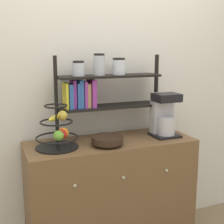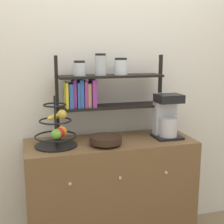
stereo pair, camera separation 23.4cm
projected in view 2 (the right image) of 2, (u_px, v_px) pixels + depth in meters
The scene contains 6 objects.
wall_back at pixel (101, 86), 2.57m from camera, with size 7.00×0.05×2.60m, color silver.
sideboard at pixel (111, 196), 2.47m from camera, with size 1.29×0.49×0.91m.
coffee_maker at pixel (167, 116), 2.46m from camera, with size 0.21×0.20×0.35m.
fruit_stand at pixel (57, 130), 2.23m from camera, with size 0.31×0.31×0.37m.
wooden_bowl at pixel (106, 140), 2.27m from camera, with size 0.23×0.23×0.07m.
shelf_hutch at pixel (99, 87), 2.40m from camera, with size 0.86×0.20×0.66m.
Camera 2 is at (-0.63, -1.96, 1.61)m, focal length 50.00 mm.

